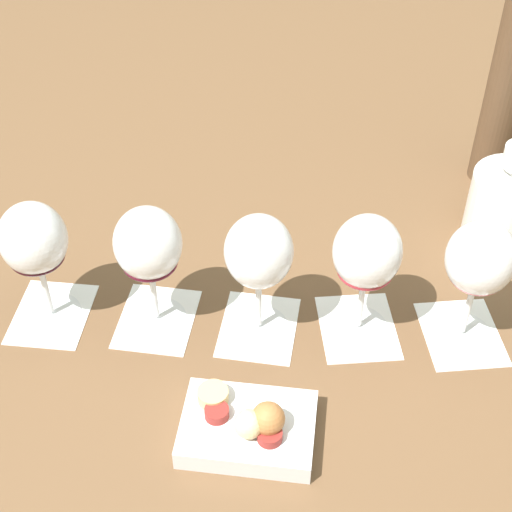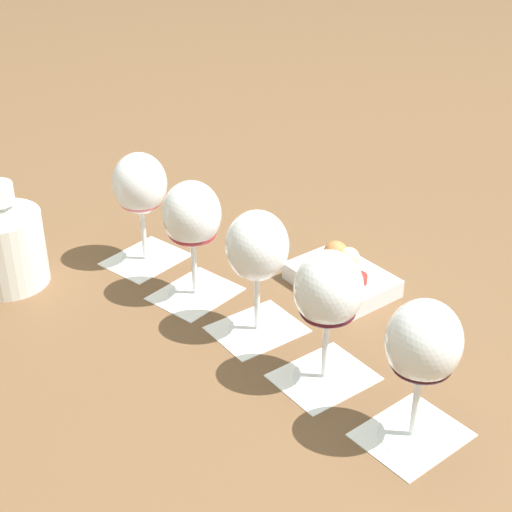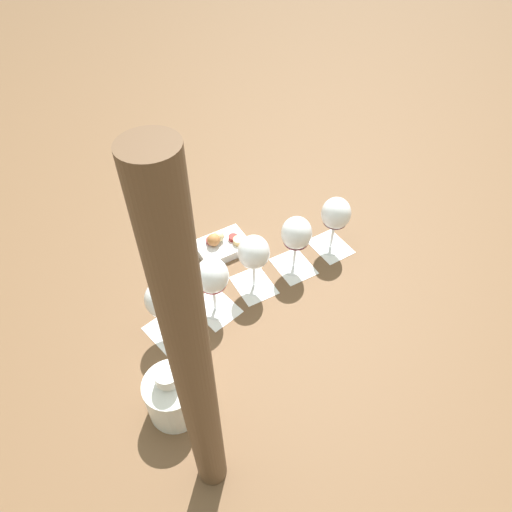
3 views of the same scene
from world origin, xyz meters
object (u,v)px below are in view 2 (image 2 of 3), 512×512
(wine_glass_1, at_px, (192,220))
(wine_glass_3, at_px, (328,296))
(wine_glass_4, at_px, (423,349))
(snack_dish, at_px, (342,275))
(ceramic_vase, at_px, (3,241))
(wine_glass_2, at_px, (257,252))
(wine_glass_0, at_px, (140,189))

(wine_glass_1, distance_m, wine_glass_3, 0.25)
(wine_glass_4, height_order, snack_dish, wine_glass_4)
(ceramic_vase, bearing_deg, wine_glass_2, 8.86)
(wine_glass_2, height_order, ceramic_vase, wine_glass_2)
(wine_glass_0, height_order, wine_glass_4, same)
(wine_glass_4, bearing_deg, wine_glass_3, 159.19)
(wine_glass_0, height_order, ceramic_vase, wine_glass_0)
(snack_dish, bearing_deg, wine_glass_1, -147.20)
(wine_glass_0, distance_m, wine_glass_1, 0.12)
(wine_glass_0, relative_size, wine_glass_3, 1.00)
(wine_glass_3, bearing_deg, wine_glass_1, 159.48)
(wine_glass_1, bearing_deg, wine_glass_4, -20.62)
(wine_glass_3, bearing_deg, ceramic_vase, -179.19)
(wine_glass_2, bearing_deg, wine_glass_1, 162.61)
(wine_glass_0, xyz_separation_m, wine_glass_3, (0.35, -0.13, 0.00))
(wine_glass_1, bearing_deg, snack_dish, 32.80)
(wine_glass_4, height_order, ceramic_vase, wine_glass_4)
(wine_glass_1, height_order, snack_dish, wine_glass_1)
(wine_glass_3, xyz_separation_m, ceramic_vase, (-0.48, -0.01, -0.05))
(wine_glass_0, xyz_separation_m, snack_dish, (0.29, 0.06, -0.10))
(wine_glass_1, distance_m, snack_dish, 0.23)
(wine_glass_2, distance_m, wine_glass_3, 0.13)
(wine_glass_1, distance_m, wine_glass_2, 0.12)
(ceramic_vase, bearing_deg, wine_glass_3, 0.81)
(wine_glass_4, bearing_deg, ceramic_vase, 176.23)
(ceramic_vase, bearing_deg, wine_glass_4, -3.77)
(wine_glass_2, bearing_deg, wine_glass_0, 160.21)
(wine_glass_0, bearing_deg, wine_glass_4, -20.99)
(wine_glass_1, height_order, ceramic_vase, wine_glass_1)
(wine_glass_1, height_order, wine_glass_4, same)
(wine_glass_0, distance_m, wine_glass_3, 0.37)
(wine_glass_4, bearing_deg, wine_glass_1, 159.38)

